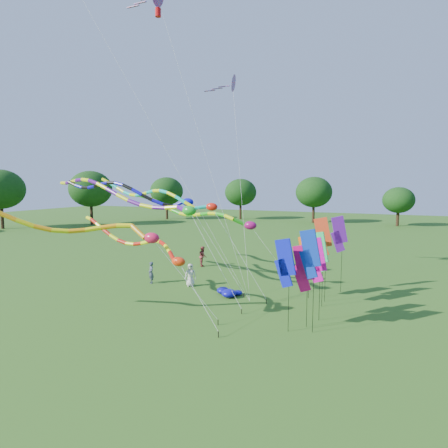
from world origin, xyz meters
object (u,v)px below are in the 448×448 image
at_px(tube_kite_orange, 67,224).
at_px(person_a, 190,275).
at_px(person_b, 151,273).
at_px(blue_nylon_heap, 231,293).
at_px(person_c, 203,256).
at_px(tube_kite_red, 143,244).

relative_size(tube_kite_orange, person_a, 8.47).
bearing_deg(person_b, tube_kite_orange, -49.54).
distance_m(blue_nylon_heap, person_c, 9.30).
height_order(tube_kite_red, person_c, tube_kite_red).
distance_m(blue_nylon_heap, person_a, 3.78).
bearing_deg(tube_kite_orange, tube_kite_red, 39.10).
relative_size(tube_kite_red, tube_kite_orange, 0.81).
distance_m(person_a, person_b, 3.07).
height_order(tube_kite_red, person_a, tube_kite_red).
xyz_separation_m(blue_nylon_heap, person_c, (-5.73, 7.30, 0.66)).
bearing_deg(person_c, tube_kite_red, 156.71).
xyz_separation_m(tube_kite_orange, blue_nylon_heap, (5.96, 7.69, -5.05)).
xyz_separation_m(person_a, person_c, (-2.15, 6.23, 0.07)).
distance_m(tube_kite_red, person_c, 11.89).
relative_size(tube_kite_orange, blue_nylon_heap, 9.16).
bearing_deg(tube_kite_red, person_b, 140.65).
bearing_deg(tube_kite_orange, person_a, 53.88).
bearing_deg(person_b, person_a, 44.97).
height_order(tube_kite_orange, person_b, tube_kite_orange).
relative_size(blue_nylon_heap, person_a, 0.92).
xyz_separation_m(tube_kite_red, person_a, (0.30, 5.15, -2.99)).
xyz_separation_m(tube_kite_red, tube_kite_orange, (-2.09, -3.61, 1.46)).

